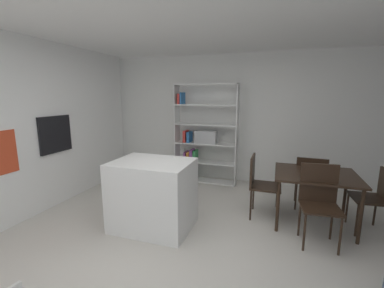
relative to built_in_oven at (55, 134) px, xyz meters
name	(u,v)px	position (x,y,z in m)	size (l,w,h in m)	color
ground_plane	(178,249)	(2.37, -0.61, -1.19)	(8.52, 8.52, 0.00)	beige
ceiling_slab	(175,8)	(2.37, -0.61, 1.48)	(6.21, 5.67, 0.06)	white
back_partition	(226,119)	(2.37, 2.19, 0.13)	(6.21, 0.06, 2.64)	white
tall_cabinet_run_left	(0,130)	(-0.35, -0.61, 0.13)	(0.65, 5.11, 2.64)	white
built_in_oven	(55,134)	(0.00, 0.00, 0.00)	(0.06, 0.61, 0.59)	black
kitchen_island	(153,195)	(1.85, -0.22, -0.72)	(1.05, 0.79, 0.94)	white
open_bookshelf	(202,138)	(1.94, 1.87, -0.26)	(1.31, 0.31, 2.04)	white
dining_table	(316,179)	(3.96, 0.59, -0.52)	(1.08, 0.91, 0.74)	black
dining_chair_island_side	(259,180)	(3.20, 0.59, -0.63)	(0.44, 0.45, 0.93)	black
dining_chair_far	(310,178)	(3.96, 1.07, -0.66)	(0.46, 0.45, 0.87)	black
dining_chair_window_side	(377,194)	(4.71, 0.60, -0.66)	(0.44, 0.47, 0.86)	black
dining_chair_near	(319,197)	(3.95, 0.11, -0.60)	(0.48, 0.44, 0.98)	black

